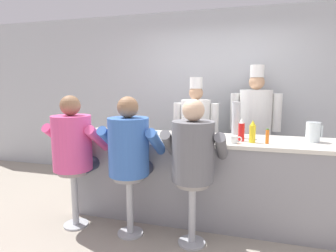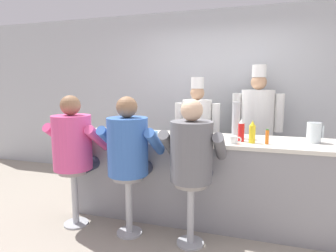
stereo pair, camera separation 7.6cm
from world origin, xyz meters
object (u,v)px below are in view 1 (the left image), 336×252
(cup_stack_steel, at_px, (236,120))
(water_pitcher_clear, at_px, (313,132))
(cook_in_whites_near, at_px, (196,130))
(ketchup_bottle_red, at_px, (241,130))
(diner_seated_pink, at_px, (74,146))
(mustard_bottle_yellow, at_px, (252,132))
(diner_seated_blue, at_px, (130,150))
(hot_sauce_bottle_orange, at_px, (267,136))
(diner_seated_grey, at_px, (193,155))
(cook_in_whites_far, at_px, (255,123))
(cereal_bowl, at_px, (152,133))
(coffee_mug_white, at_px, (234,139))
(breakfast_plate, at_px, (107,131))

(cup_stack_steel, bearing_deg, water_pitcher_clear, -2.84)
(cook_in_whites_near, bearing_deg, ketchup_bottle_red, -53.79)
(diner_seated_pink, bearing_deg, mustard_bottle_yellow, 12.51)
(mustard_bottle_yellow, relative_size, water_pitcher_clear, 1.12)
(mustard_bottle_yellow, distance_m, diner_seated_blue, 1.27)
(ketchup_bottle_red, distance_m, hot_sauce_bottle_orange, 0.27)
(diner_seated_grey, distance_m, cook_in_whites_far, 1.77)
(hot_sauce_bottle_orange, xyz_separation_m, diner_seated_blue, (-1.34, -0.39, -0.14))
(water_pitcher_clear, height_order, diner_seated_pink, diner_seated_pink)
(cook_in_whites_far, bearing_deg, ketchup_bottle_red, -97.74)
(water_pitcher_clear, distance_m, cereal_bowl, 1.75)
(ketchup_bottle_red, relative_size, cup_stack_steel, 0.60)
(diner_seated_pink, relative_size, diner_seated_grey, 1.01)
(coffee_mug_white, height_order, diner_seated_pink, diner_seated_pink)
(water_pitcher_clear, distance_m, diner_seated_grey, 1.31)
(breakfast_plate, distance_m, cup_stack_steel, 1.60)
(ketchup_bottle_red, relative_size, hot_sauce_bottle_orange, 1.58)
(ketchup_bottle_red, height_order, diner_seated_blue, diner_seated_blue)
(diner_seated_blue, bearing_deg, cook_in_whites_far, 53.30)
(hot_sauce_bottle_orange, height_order, diner_seated_blue, diner_seated_blue)
(cup_stack_steel, xyz_separation_m, cook_in_whites_far, (0.23, 1.01, -0.15))
(cup_stack_steel, bearing_deg, diner_seated_grey, -118.31)
(cereal_bowl, xyz_separation_m, cook_in_whites_far, (1.19, 1.16, 0.02))
(breakfast_plate, xyz_separation_m, diner_seated_blue, (0.57, -0.59, -0.08))
(cereal_bowl, relative_size, cook_in_whites_near, 0.09)
(ketchup_bottle_red, bearing_deg, hot_sauce_bottle_orange, -15.58)
(cereal_bowl, xyz_separation_m, cup_stack_steel, (0.95, 0.15, 0.18))
(cup_stack_steel, height_order, diner_seated_blue, diner_seated_blue)
(diner_seated_pink, xyz_separation_m, diner_seated_grey, (1.31, -0.00, -0.01))
(water_pitcher_clear, relative_size, cup_stack_steel, 0.52)
(ketchup_bottle_red, relative_size, cook_in_whites_near, 0.15)
(breakfast_plate, bearing_deg, diner_seated_pink, -97.65)
(breakfast_plate, relative_size, diner_seated_blue, 0.19)
(ketchup_bottle_red, bearing_deg, cook_in_whites_near, 126.21)
(cereal_bowl, distance_m, diner_seated_pink, 0.88)
(mustard_bottle_yellow, bearing_deg, breakfast_plate, 174.25)
(mustard_bottle_yellow, height_order, coffee_mug_white, mustard_bottle_yellow)
(breakfast_plate, relative_size, cereal_bowl, 1.92)
(diner_seated_pink, bearing_deg, breakfast_plate, 82.35)
(diner_seated_blue, distance_m, diner_seated_grey, 0.65)
(coffee_mug_white, bearing_deg, breakfast_plate, 170.40)
(ketchup_bottle_red, height_order, diner_seated_pink, diner_seated_pink)
(water_pitcher_clear, bearing_deg, breakfast_plate, -179.24)
(hot_sauce_bottle_orange, relative_size, cereal_bowl, 1.08)
(diner_seated_pink, bearing_deg, diner_seated_grey, -0.05)
(diner_seated_pink, bearing_deg, ketchup_bottle_red, 14.95)
(diner_seated_blue, relative_size, cook_in_whites_far, 0.79)
(mustard_bottle_yellow, xyz_separation_m, coffee_mug_white, (-0.18, -0.09, -0.07))
(cup_stack_steel, bearing_deg, cereal_bowl, -171.09)
(breakfast_plate, height_order, coffee_mug_white, coffee_mug_white)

